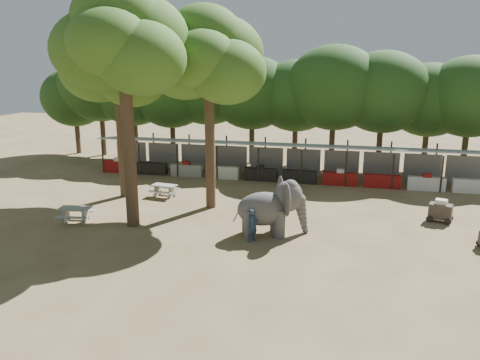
% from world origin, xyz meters
% --- Properties ---
extents(ground, '(100.00, 100.00, 0.00)m').
position_xyz_m(ground, '(0.00, 0.00, 0.00)').
color(ground, brown).
rests_on(ground, ground).
extents(vendor_stalls, '(28.00, 2.99, 2.80)m').
position_xyz_m(vendor_stalls, '(-0.00, 13.84, 1.18)').
color(vendor_stalls, '#939499').
rests_on(vendor_stalls, ground).
extents(yard_tree_left, '(7.10, 6.90, 11.02)m').
position_xyz_m(yard_tree_left, '(-9.13, 7.19, 8.20)').
color(yard_tree_left, '#332316').
rests_on(yard_tree_left, ground).
extents(yard_tree_center, '(7.10, 6.90, 12.04)m').
position_xyz_m(yard_tree_center, '(-6.13, 2.19, 9.21)').
color(yard_tree_center, '#332316').
rests_on(yard_tree_center, ground).
extents(yard_tree_back, '(7.10, 6.90, 11.36)m').
position_xyz_m(yard_tree_back, '(-3.13, 6.19, 8.54)').
color(yard_tree_back, '#332316').
rests_on(yard_tree_back, ground).
extents(backdrop_trees, '(46.46, 5.95, 8.33)m').
position_xyz_m(backdrop_trees, '(0.00, 19.00, 5.51)').
color(backdrop_trees, '#332316').
rests_on(backdrop_trees, ground).
extents(elephant, '(3.72, 2.83, 2.77)m').
position_xyz_m(elephant, '(1.25, 2.37, 1.38)').
color(elephant, '#413E3E').
rests_on(elephant, ground).
extents(handler, '(0.66, 0.68, 1.58)m').
position_xyz_m(handler, '(0.50, 1.27, 0.79)').
color(handler, '#26384C').
rests_on(handler, ground).
extents(picnic_table_near, '(1.80, 1.67, 0.81)m').
position_xyz_m(picnic_table_near, '(-9.20, 1.76, 0.53)').
color(picnic_table_near, gray).
rests_on(picnic_table_near, ground).
extents(picnic_table_far, '(1.72, 1.59, 0.77)m').
position_xyz_m(picnic_table_far, '(-6.49, 7.42, 0.51)').
color(picnic_table_far, gray).
rests_on(picnic_table_far, ground).
extents(cart_back, '(1.44, 1.16, 1.22)m').
position_xyz_m(cart_back, '(9.63, 6.39, 0.60)').
color(cart_back, '#322822').
rests_on(cart_back, ground).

